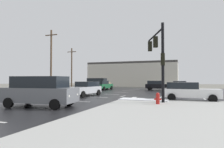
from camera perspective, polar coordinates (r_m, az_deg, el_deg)
The scene contains 16 objects.
ground_plane at distance 21.94m, azimuth -1.90°, elevation -6.38°, with size 120.00×120.00×0.00m, color slate.
road_asphalt at distance 21.94m, azimuth -1.90°, elevation -6.35°, with size 44.00×44.00×0.02m, color #232326.
snow_strip_curbside at distance 16.70m, azimuth 9.17°, elevation -7.31°, with size 4.00×1.60×0.06m, color white.
lane_markings at distance 20.23m, azimuth -0.15°, elevation -6.73°, with size 36.15×36.15×0.01m.
traffic_signal_mast at distance 16.51m, azimuth 13.26°, elevation 6.34°, with size 1.95×4.80×5.95m.
fire_hydrant at distance 14.06m, azimuth 13.16°, elevation -6.89°, with size 0.48×0.26×0.79m.
strip_building_background at distance 51.77m, azimuth 6.08°, elevation -0.11°, with size 22.54×8.00×6.24m.
sedan_black at distance 33.36m, azimuth 13.33°, elevation -3.20°, with size 4.62×2.24×1.58m.
sedan_green at distance 33.35m, azimuth -2.76°, elevation -3.24°, with size 2.26×4.63×1.58m.
suv_tan at distance 36.83m, azimuth -4.39°, elevation -2.71°, with size 4.88×2.27×2.03m.
suv_grey at distance 13.95m, azimuth -20.13°, elevation -4.60°, with size 4.99×2.58×2.03m.
sedan_navy at distance 28.83m, azimuth 19.13°, elevation -3.43°, with size 2.24×4.62×1.58m.
sedan_white at distance 17.92m, azimuth 21.47°, elevation -4.64°, with size 4.58×2.13×1.58m.
sedan_silver at distance 21.72m, azimuth -7.84°, elevation -4.16°, with size 2.44×4.68×1.58m.
utility_pole_far at distance 32.85m, azimuth -17.29°, elevation 4.20°, with size 2.20×0.28×9.75m.
utility_pole_distant at distance 44.73m, azimuth -11.64°, elevation 2.04°, with size 2.20×0.28×8.79m.
Camera 1 is at (8.02, -20.34, 1.86)m, focal length 31.44 mm.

